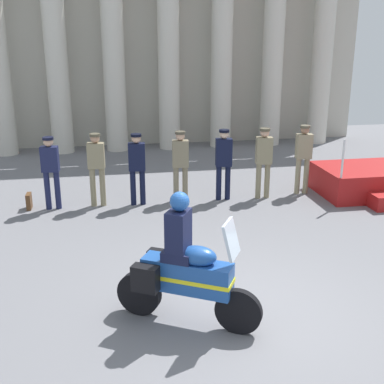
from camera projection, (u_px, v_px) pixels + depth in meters
name	position (u px, v px, depth m)	size (l,w,h in m)	color
ground_plane	(239.00, 310.00, 7.19)	(28.00, 28.00, 0.00)	slate
colonnade_backdrop	(167.00, 43.00, 16.84)	(14.24, 1.57, 6.71)	beige
officer_in_row_0	(50.00, 167.00, 11.07)	(0.40, 0.26, 1.67)	#191E42
officer_in_row_1	(96.00, 164.00, 11.27)	(0.40, 0.26, 1.71)	#847A5B
officer_in_row_2	(137.00, 164.00, 11.36)	(0.40, 0.26, 1.69)	black
officer_in_row_3	(180.00, 160.00, 11.67)	(0.40, 0.26, 1.68)	#7A7056
officer_in_row_4	(224.00, 159.00, 11.71)	(0.40, 0.26, 1.71)	black
officer_in_row_5	(264.00, 157.00, 11.83)	(0.40, 0.26, 1.72)	#847A5B
officer_in_row_6	(303.00, 154.00, 12.17)	(0.40, 0.26, 1.73)	gray
motorcycle_with_rider	(182.00, 270.00, 6.66)	(1.88, 1.20, 1.90)	black
briefcase_on_ground	(29.00, 201.00, 11.32)	(0.10, 0.32, 0.36)	brown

